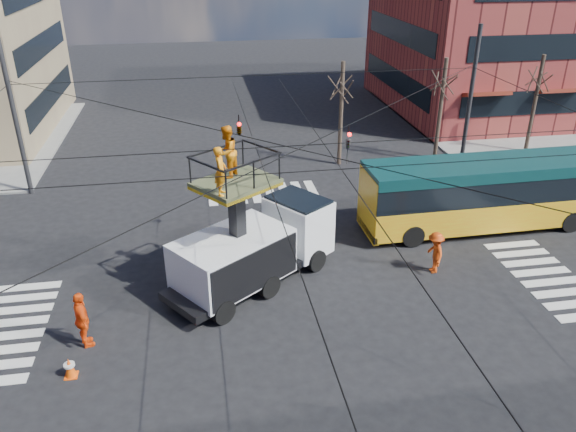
{
  "coord_description": "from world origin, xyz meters",
  "views": [
    {
      "loc": [
        -3.17,
        -16.85,
        11.94
      ],
      "look_at": [
        0.0,
        2.03,
        2.51
      ],
      "focal_mm": 35.0,
      "sensor_mm": 36.0,
      "label": 1
    }
  ],
  "objects_px": {
    "traffic_cone": "(70,367)",
    "worker_ground": "(82,320)",
    "flagger": "(435,253)",
    "utility_truck": "(254,234)",
    "city_bus": "(491,192)"
  },
  "relations": [
    {
      "from": "worker_ground",
      "to": "flagger",
      "type": "distance_m",
      "value": 13.21
    },
    {
      "from": "utility_truck",
      "to": "worker_ground",
      "type": "height_order",
      "value": "utility_truck"
    },
    {
      "from": "utility_truck",
      "to": "traffic_cone",
      "type": "distance_m",
      "value": 7.77
    },
    {
      "from": "utility_truck",
      "to": "city_bus",
      "type": "height_order",
      "value": "utility_truck"
    },
    {
      "from": "utility_truck",
      "to": "flagger",
      "type": "bearing_deg",
      "value": -40.44
    },
    {
      "from": "city_bus",
      "to": "traffic_cone",
      "type": "xyz_separation_m",
      "value": [
        -17.22,
        -7.26,
        -1.39
      ]
    },
    {
      "from": "traffic_cone",
      "to": "worker_ground",
      "type": "relative_size",
      "value": 0.34
    },
    {
      "from": "utility_truck",
      "to": "flagger",
      "type": "distance_m",
      "value": 7.19
    },
    {
      "from": "worker_ground",
      "to": "flagger",
      "type": "xyz_separation_m",
      "value": [
        12.99,
        2.44,
        -0.13
      ]
    },
    {
      "from": "utility_truck",
      "to": "traffic_cone",
      "type": "relative_size",
      "value": 10.42
    },
    {
      "from": "traffic_cone",
      "to": "worker_ground",
      "type": "height_order",
      "value": "worker_ground"
    },
    {
      "from": "utility_truck",
      "to": "city_bus",
      "type": "xyz_separation_m",
      "value": [
        11.06,
        2.85,
        -0.33
      ]
    },
    {
      "from": "traffic_cone",
      "to": "flagger",
      "type": "xyz_separation_m",
      "value": [
        13.24,
        3.88,
        0.53
      ]
    },
    {
      "from": "city_bus",
      "to": "worker_ground",
      "type": "relative_size",
      "value": 5.88
    },
    {
      "from": "city_bus",
      "to": "traffic_cone",
      "type": "height_order",
      "value": "city_bus"
    }
  ]
}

